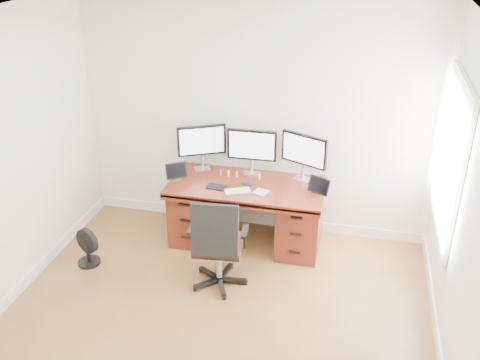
% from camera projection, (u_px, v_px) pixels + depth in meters
% --- Properties ---
extents(ground, '(4.50, 4.50, 0.00)m').
position_uv_depth(ground, '(200.00, 355.00, 4.59)').
color(ground, brown).
rests_on(ground, ground).
extents(back_wall, '(4.00, 0.10, 2.70)m').
position_uv_depth(back_wall, '(255.00, 119.00, 5.94)').
color(back_wall, white).
rests_on(back_wall, ground).
extents(right_wall, '(0.10, 4.50, 2.70)m').
position_uv_depth(right_wall, '(476.00, 246.00, 3.67)').
color(right_wall, white).
rests_on(right_wall, ground).
extents(desk, '(1.70, 0.80, 0.75)m').
position_uv_depth(desk, '(247.00, 211.00, 6.00)').
color(desk, '#541D10').
rests_on(desk, ground).
extents(office_chair, '(0.60, 0.60, 1.02)m').
position_uv_depth(office_chair, '(218.00, 258.00, 5.29)').
color(office_chair, black).
rests_on(office_chair, ground).
extents(floor_fan, '(0.29, 0.24, 0.42)m').
position_uv_depth(floor_fan, '(87.00, 248.00, 5.70)').
color(floor_fan, black).
rests_on(floor_fan, ground).
extents(monitor_left, '(0.51, 0.28, 0.53)m').
position_uv_depth(monitor_left, '(202.00, 142.00, 6.02)').
color(monitor_left, silver).
rests_on(monitor_left, desk).
extents(monitor_center, '(0.55, 0.15, 0.53)m').
position_uv_depth(monitor_center, '(252.00, 147.00, 5.90)').
color(monitor_center, silver).
rests_on(monitor_center, desk).
extents(monitor_right, '(0.52, 0.25, 0.53)m').
position_uv_depth(monitor_right, '(304.00, 151.00, 5.79)').
color(monitor_right, silver).
rests_on(monitor_right, desk).
extents(tablet_left, '(0.24, 0.19, 0.19)m').
position_uv_depth(tablet_left, '(176.00, 172.00, 5.90)').
color(tablet_left, silver).
rests_on(tablet_left, desk).
extents(tablet_right, '(0.25, 0.16, 0.19)m').
position_uv_depth(tablet_right, '(319.00, 187.00, 5.58)').
color(tablet_right, silver).
rests_on(tablet_right, desk).
extents(keyboard, '(0.29, 0.22, 0.01)m').
position_uv_depth(keyboard, '(238.00, 191.00, 5.67)').
color(keyboard, white).
rests_on(keyboard, desk).
extents(trackpad, '(0.17, 0.17, 0.01)m').
position_uv_depth(trackpad, '(261.00, 192.00, 5.65)').
color(trackpad, silver).
rests_on(trackpad, desk).
extents(drawing_tablet, '(0.23, 0.16, 0.01)m').
position_uv_depth(drawing_tablet, '(217.00, 187.00, 5.76)').
color(drawing_tablet, black).
rests_on(drawing_tablet, desk).
extents(phone, '(0.14, 0.10, 0.01)m').
position_uv_depth(phone, '(248.00, 184.00, 5.82)').
color(phone, black).
rests_on(phone, desk).
extents(figurine_brown, '(0.03, 0.03, 0.07)m').
position_uv_depth(figurine_brown, '(221.00, 172.00, 6.00)').
color(figurine_brown, brown).
rests_on(figurine_brown, desk).
extents(figurine_yellow, '(0.03, 0.03, 0.07)m').
position_uv_depth(figurine_yellow, '(229.00, 173.00, 5.98)').
color(figurine_yellow, '#E3E05C').
rests_on(figurine_yellow, desk).
extents(figurine_purple, '(0.03, 0.03, 0.07)m').
position_uv_depth(figurine_purple, '(237.00, 174.00, 5.96)').
color(figurine_purple, '#AC73E2').
rests_on(figurine_purple, desk).
extents(figurine_orange, '(0.03, 0.03, 0.07)m').
position_uv_depth(figurine_orange, '(259.00, 176.00, 5.91)').
color(figurine_orange, yellow).
rests_on(figurine_orange, desk).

